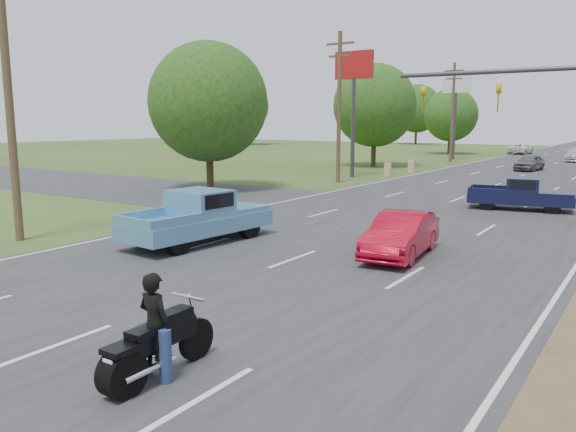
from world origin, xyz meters
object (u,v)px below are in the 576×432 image
Objects in this scene: motorcycle at (152,350)px; distant_car_white at (521,149)px; rider at (155,330)px; distant_car_silver at (576,155)px; distant_car_grey at (529,163)px; red_convertible at (401,235)px; navy_pickup at (523,194)px; blue_pickup at (201,216)px.

motorcycle is 71.36m from distant_car_white.
rider is 59.37m from distant_car_silver.
distant_car_grey is at bearing 93.25° from motorcycle.
distant_car_white is at bearing -83.33° from rider.
red_convertible is 11.94m from navy_pickup.
blue_pickup is 1.16× the size of navy_pickup.
red_convertible is at bearing -94.00° from distant_car_silver.
red_convertible is at bearing -90.40° from rider.
distant_car_grey is (3.55, 36.74, -0.23)m from blue_pickup.
distant_car_silver is 13.74m from distant_car_white.
red_convertible is 1.72× the size of motorcycle.
navy_pickup is at bearing -91.83° from distant_car_silver.
rider is 0.30× the size of blue_pickup.
motorcycle is 45.14m from distant_car_grey.
distant_car_grey reaches higher than motorcycle.
blue_pickup is (-6.60, 8.29, 0.38)m from motorcycle.
navy_pickup is (1.07, 22.01, 0.23)m from motorcycle.
red_convertible is 1.02× the size of distant_car_grey.
motorcycle is at bearing -79.13° from distant_car_grey.
red_convertible is at bearing 20.20° from blue_pickup.
rider is at bearing -13.22° from navy_pickup.
red_convertible is 6.82m from blue_pickup.
blue_pickup is at bearing -101.39° from distant_car_silver.
distant_car_silver is at bearing 173.24° from navy_pickup.
distant_car_silver is (-2.40, 37.41, -0.07)m from navy_pickup.
distant_car_grey reaches higher than red_convertible.
distant_car_white is at bearing 92.18° from red_convertible.
red_convertible reaches higher than motorcycle.
red_convertible is 49.32m from distant_car_silver.
blue_pickup is at bearing -170.71° from red_convertible.
blue_pickup reaches higher than distant_car_silver.
motorcycle is 1.41× the size of rider.
motorcycle is 0.59× the size of distant_car_grey.
motorcycle is 0.31m from rider.
motorcycle is (0.04, -10.12, -0.14)m from red_convertible.
distant_car_grey is at bearing 179.74° from navy_pickup.
motorcycle is 59.44m from distant_car_silver.
distant_car_white is at bearing 118.73° from distant_car_silver.
distant_car_grey is (-3.05, 44.97, -0.16)m from rider.
navy_pickup reaches higher than motorcycle.
red_convertible is 2.42× the size of rider.
red_convertible is 10.05m from rider.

